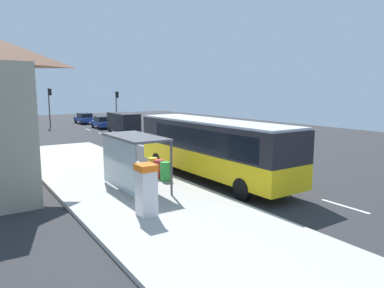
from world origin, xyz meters
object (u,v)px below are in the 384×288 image
(sedan_far, at_px, (102,122))
(traffic_light_near_side, at_px, (117,102))
(white_van, at_px, (123,122))
(bus_shelter, at_px, (129,149))
(traffic_light_far_side, at_px, (50,102))
(recycling_bin_red, at_px, (159,169))
(recycling_bin_green, at_px, (165,171))
(ticket_machine, at_px, (146,190))
(recycling_bin_yellow, at_px, (153,166))
(bus, at_px, (211,146))
(sedan_near, at_px, (84,118))

(sedan_far, xyz_separation_m, traffic_light_near_side, (3.21, 3.11, 2.32))
(white_van, height_order, bus_shelter, bus_shelter)
(sedan_far, distance_m, traffic_light_far_side, 7.14)
(sedan_far, relative_size, bus_shelter, 1.12)
(white_van, height_order, traffic_light_far_side, traffic_light_far_side)
(white_van, distance_m, recycling_bin_red, 21.41)
(recycling_bin_green, height_order, traffic_light_near_side, traffic_light_near_side)
(ticket_machine, height_order, recycling_bin_green, ticket_machine)
(recycling_bin_green, xyz_separation_m, recycling_bin_yellow, (0.00, 1.40, 0.00))
(ticket_machine, height_order, recycling_bin_yellow, ticket_machine)
(traffic_light_near_side, xyz_separation_m, traffic_light_far_side, (-8.60, 0.80, 0.24))
(traffic_light_near_side, bearing_deg, sedan_far, -135.90)
(recycling_bin_yellow, bearing_deg, sedan_far, 76.42)
(bus, height_order, sedan_near, bus)
(white_van, distance_m, ticket_machine, 27.13)
(sedan_far, height_order, traffic_light_near_side, traffic_light_near_side)
(recycling_bin_green, bearing_deg, sedan_far, 77.07)
(recycling_bin_red, bearing_deg, sedan_far, 76.75)
(white_van, xyz_separation_m, traffic_light_far_side, (-5.30, 11.08, 2.01))
(recycling_bin_yellow, bearing_deg, white_van, 72.02)
(recycling_bin_red, xyz_separation_m, traffic_light_near_side, (9.70, 30.70, 2.46))
(white_van, bearing_deg, sedan_far, 89.22)
(sedan_near, xyz_separation_m, recycling_bin_red, (-6.50, -35.35, -0.14))
(sedan_near, xyz_separation_m, recycling_bin_green, (-6.50, -36.05, -0.14))
(sedan_near, bearing_deg, recycling_bin_green, -100.22)
(sedan_far, relative_size, traffic_light_far_side, 0.89)
(recycling_bin_yellow, relative_size, traffic_light_far_side, 0.19)
(white_van, bearing_deg, bus, -100.22)
(sedan_far, relative_size, ticket_machine, 2.30)
(sedan_far, distance_m, bus_shelter, 30.20)
(ticket_machine, height_order, traffic_light_near_side, traffic_light_near_side)
(bus, relative_size, sedan_far, 2.47)
(bus, height_order, recycling_bin_yellow, bus)
(sedan_near, distance_m, recycling_bin_yellow, 35.25)
(bus, relative_size, sedan_near, 2.49)
(white_van, relative_size, recycling_bin_yellow, 5.54)
(ticket_machine, xyz_separation_m, recycling_bin_green, (3.13, 4.28, -0.52))
(sedan_near, xyz_separation_m, ticket_machine, (-9.63, -40.32, 0.38))
(recycling_bin_yellow, bearing_deg, sedan_near, 79.37)
(ticket_machine, distance_m, recycling_bin_yellow, 6.50)
(sedan_far, xyz_separation_m, ticket_machine, (-9.63, -32.57, 0.38))
(traffic_light_near_side, distance_m, traffic_light_far_side, 8.65)
(white_van, distance_m, sedan_far, 7.20)
(white_van, bearing_deg, sedan_near, 89.61)
(sedan_far, bearing_deg, recycling_bin_green, -102.93)
(sedan_far, height_order, bus_shelter, bus_shelter)
(recycling_bin_red, bearing_deg, white_van, 72.60)
(white_van, relative_size, recycling_bin_green, 5.54)
(recycling_bin_green, bearing_deg, recycling_bin_red, 90.00)
(sedan_near, bearing_deg, white_van, -90.39)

